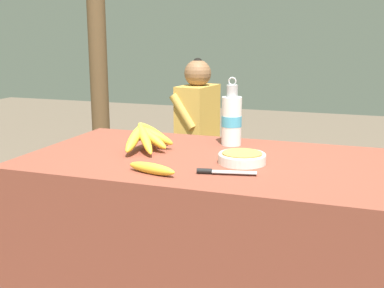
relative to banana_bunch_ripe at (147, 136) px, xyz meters
The scene contains 10 objects.
market_counter 0.51m from the banana_bunch_ripe, ahead, with size 1.47×0.83×0.73m.
banana_bunch_ripe is the anchor object (origin of this frame).
serving_bowl 0.45m from the banana_bunch_ripe, 10.03° to the right, with size 0.19×0.19×0.04m.
water_bottle 0.39m from the banana_bunch_ripe, 34.52° to the left, with size 0.09×0.09×0.31m.
loose_banana_front 0.37m from the banana_bunch_ripe, 63.02° to the right, with size 0.21×0.09×0.04m.
knife 0.48m from the banana_bunch_ripe, 33.07° to the right, with size 0.22×0.07×0.02m.
wooden_bench 1.44m from the banana_bunch_ripe, 88.18° to the left, with size 1.41×0.32×0.39m.
seated_vendor 1.37m from the banana_bunch_ripe, 101.00° to the left, with size 0.43×0.41×1.06m.
banana_bunch_green 1.48m from the banana_bunch_ripe, 71.08° to the left, with size 0.18×0.33×0.13m.
support_post_near 2.03m from the banana_bunch_ripe, 125.85° to the left, with size 0.15×0.15×2.52m.
Camera 1 is at (0.58, -1.82, 1.22)m, focal length 45.00 mm.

